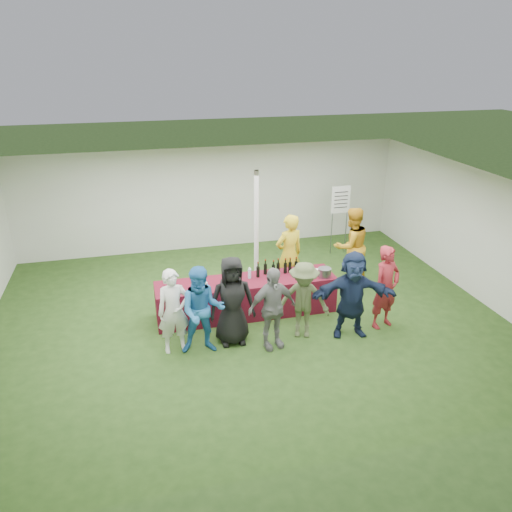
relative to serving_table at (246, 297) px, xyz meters
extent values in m
plane|color=#284719|center=(-0.02, -0.14, -0.38)|extent=(60.00, 60.00, 0.00)
plane|color=white|center=(-0.02, 3.86, 0.97)|extent=(10.00, 0.00, 10.00)
plane|color=white|center=(-0.02, -4.14, 0.97)|extent=(10.00, 0.00, 10.00)
plane|color=white|center=(4.98, -0.14, 0.97)|extent=(0.00, 8.00, 8.00)
plane|color=white|center=(-0.02, -0.14, 2.33)|extent=(10.00, 10.00, 0.00)
cylinder|color=silver|center=(0.48, 1.06, 0.98)|extent=(0.10, 0.10, 2.70)
cube|color=maroon|center=(0.00, 0.00, 0.00)|extent=(3.60, 0.80, 0.75)
cylinder|color=black|center=(0.26, 0.09, 0.48)|extent=(0.07, 0.07, 0.22)
cylinder|color=black|center=(0.26, 0.09, 0.64)|extent=(0.03, 0.03, 0.08)
cylinder|color=maroon|center=(0.26, 0.09, 0.69)|extent=(0.03, 0.03, 0.02)
cylinder|color=black|center=(0.44, 0.19, 0.48)|extent=(0.07, 0.07, 0.22)
cylinder|color=black|center=(0.44, 0.19, 0.64)|extent=(0.03, 0.03, 0.08)
cylinder|color=maroon|center=(0.44, 0.19, 0.69)|extent=(0.03, 0.03, 0.02)
cylinder|color=black|center=(0.59, 0.11, 0.48)|extent=(0.07, 0.07, 0.22)
cylinder|color=black|center=(0.59, 0.11, 0.64)|extent=(0.03, 0.03, 0.08)
cylinder|color=maroon|center=(0.59, 0.11, 0.69)|extent=(0.03, 0.03, 0.02)
cylinder|color=black|center=(0.71, 0.17, 0.48)|extent=(0.07, 0.07, 0.22)
cylinder|color=black|center=(0.71, 0.17, 0.64)|extent=(0.03, 0.03, 0.08)
cylinder|color=maroon|center=(0.71, 0.17, 0.69)|extent=(0.03, 0.03, 0.02)
cylinder|color=black|center=(0.85, 0.14, 0.48)|extent=(0.07, 0.07, 0.22)
cylinder|color=black|center=(0.85, 0.14, 0.64)|extent=(0.03, 0.03, 0.08)
cylinder|color=maroon|center=(0.85, 0.14, 0.69)|extent=(0.03, 0.03, 0.02)
cylinder|color=black|center=(0.96, 0.15, 0.48)|extent=(0.07, 0.07, 0.22)
cylinder|color=black|center=(0.96, 0.15, 0.64)|extent=(0.03, 0.03, 0.08)
cylinder|color=maroon|center=(0.96, 0.15, 0.69)|extent=(0.03, 0.03, 0.02)
cylinder|color=black|center=(1.09, 0.15, 0.48)|extent=(0.07, 0.07, 0.22)
cylinder|color=black|center=(1.09, 0.15, 0.64)|extent=(0.03, 0.03, 0.08)
cylinder|color=maroon|center=(1.09, 0.15, 0.69)|extent=(0.03, 0.03, 0.02)
cylinder|color=silver|center=(-1.45, -0.27, 0.38)|extent=(0.06, 0.06, 0.00)
cylinder|color=silver|center=(-1.45, -0.27, 0.42)|extent=(0.01, 0.01, 0.07)
cylinder|color=silver|center=(-1.45, -0.27, 0.50)|extent=(0.06, 0.06, 0.08)
cylinder|color=silver|center=(-1.08, -0.25, 0.38)|extent=(0.06, 0.06, 0.00)
cylinder|color=silver|center=(-1.08, -0.25, 0.42)|extent=(0.01, 0.01, 0.07)
cylinder|color=silver|center=(-1.08, -0.25, 0.50)|extent=(0.06, 0.06, 0.08)
cylinder|color=silver|center=(-0.84, -0.24, 0.38)|extent=(0.06, 0.06, 0.00)
cylinder|color=silver|center=(-0.84, -0.24, 0.42)|extent=(0.01, 0.01, 0.07)
cylinder|color=silver|center=(-0.84, -0.24, 0.50)|extent=(0.06, 0.06, 0.08)
cylinder|color=silver|center=(-0.35, -0.25, 0.38)|extent=(0.06, 0.06, 0.00)
cylinder|color=silver|center=(-0.35, -0.25, 0.42)|extent=(0.01, 0.01, 0.07)
cylinder|color=silver|center=(-0.35, -0.25, 0.50)|extent=(0.06, 0.06, 0.08)
cylinder|color=silver|center=(1.34, -0.20, 0.38)|extent=(0.06, 0.06, 0.00)
cylinder|color=silver|center=(1.34, -0.20, 0.42)|extent=(0.01, 0.01, 0.07)
cylinder|color=silver|center=(1.34, -0.20, 0.50)|extent=(0.06, 0.06, 0.08)
cylinder|color=silver|center=(1.08, -0.26, 0.38)|extent=(0.06, 0.06, 0.00)
cylinder|color=silver|center=(1.08, -0.26, 0.42)|extent=(0.01, 0.01, 0.07)
cylinder|color=silver|center=(1.08, -0.26, 0.50)|extent=(0.06, 0.06, 0.08)
cylinder|color=silver|center=(0.09, 0.08, 0.47)|extent=(0.07, 0.07, 0.20)
cylinder|color=silver|center=(0.09, 0.08, 0.59)|extent=(0.03, 0.03, 0.03)
cube|color=white|center=(1.61, 0.05, 0.39)|extent=(0.25, 0.18, 0.03)
cylinder|color=slate|center=(1.57, -0.22, 0.46)|extent=(0.26, 0.26, 0.18)
cylinder|color=slate|center=(2.88, 2.60, 0.18)|extent=(0.02, 0.02, 1.10)
cylinder|color=slate|center=(3.28, 2.60, 0.18)|extent=(0.02, 0.02, 1.10)
cube|color=white|center=(3.08, 2.60, 1.07)|extent=(0.50, 0.02, 0.70)
cube|color=black|center=(3.08, 2.58, 1.27)|extent=(0.36, 0.01, 0.02)
cube|color=black|center=(3.08, 2.58, 1.17)|extent=(0.36, 0.01, 0.02)
cube|color=black|center=(3.08, 2.58, 1.07)|extent=(0.36, 0.01, 0.02)
cube|color=black|center=(3.08, 2.58, 0.97)|extent=(0.36, 0.01, 0.02)
cube|color=black|center=(3.08, 2.58, 0.88)|extent=(0.36, 0.01, 0.02)
imported|color=gold|center=(1.11, 0.69, 0.53)|extent=(0.75, 0.59, 1.81)
imported|color=orange|center=(2.63, 0.86, 0.52)|extent=(0.98, 0.82, 1.79)
imported|color=silver|center=(-1.53, -0.99, 0.41)|extent=(0.61, 0.43, 1.56)
imported|color=#256CB1|center=(-1.05, -1.14, 0.44)|extent=(0.86, 0.71, 1.63)
imported|color=black|center=(-0.48, -0.96, 0.46)|extent=(0.83, 0.55, 1.68)
imported|color=slate|center=(0.17, -1.29, 0.40)|extent=(0.97, 0.54, 1.55)
imported|color=#495431|center=(0.82, -1.08, 0.37)|extent=(1.10, 0.86, 1.49)
imported|color=#15223D|center=(1.70, -1.25, 0.46)|extent=(1.62, 0.75, 1.68)
imported|color=maroon|center=(2.46, -1.11, 0.45)|extent=(0.70, 0.57, 1.65)
camera|label=1|loc=(-2.01, -8.72, 4.65)|focal=35.00mm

